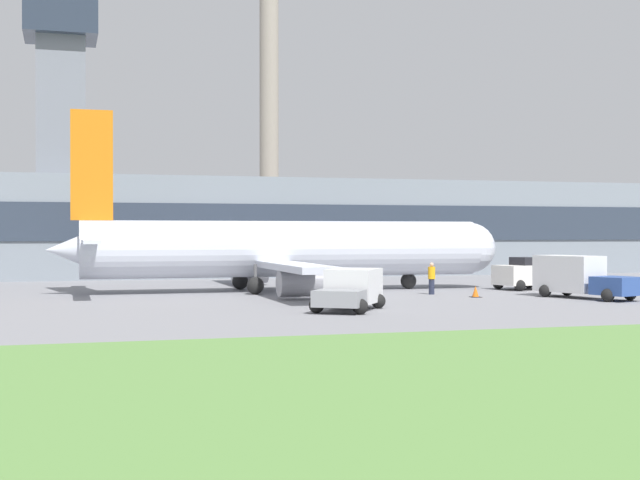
% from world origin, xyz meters
% --- Properties ---
extents(ground_plane, '(400.00, 400.00, 0.00)m').
position_xyz_m(ground_plane, '(0.00, 0.00, 0.00)').
color(ground_plane, gray).
extents(terminal_building, '(75.18, 10.18, 22.02)m').
position_xyz_m(terminal_building, '(-0.78, 26.18, 4.49)').
color(terminal_building, gray).
rests_on(terminal_building, ground_plane).
extents(smokestack_left, '(2.61, 2.61, 35.90)m').
position_xyz_m(smokestack_left, '(9.90, 56.45, 18.06)').
color(smokestack_left, gray).
rests_on(smokestack_left, ground_plane).
extents(airplane, '(28.24, 24.01, 10.72)m').
position_xyz_m(airplane, '(-1.01, 5.57, 2.56)').
color(airplane, silver).
rests_on(airplane, ground_plane).
extents(pushback_tug, '(4.01, 3.23, 2.05)m').
position_xyz_m(pushback_tug, '(14.24, 2.86, 0.93)').
color(pushback_tug, white).
rests_on(pushback_tug, ground_plane).
extents(baggage_truck, '(4.40, 5.13, 1.90)m').
position_xyz_m(baggage_truck, '(-0.98, -8.24, 0.95)').
color(baggage_truck, gray).
rests_on(baggage_truck, ground_plane).
extents(fuel_truck, '(3.74, 6.35, 2.33)m').
position_xyz_m(fuel_truck, '(13.47, -4.59, 1.15)').
color(fuel_truck, '#2D4C93').
rests_on(fuel_truck, ground_plane).
extents(ground_crew_person, '(0.59, 0.59, 1.87)m').
position_xyz_m(ground_crew_person, '(6.81, 0.39, 0.95)').
color(ground_crew_person, '#23283D').
rests_on(ground_crew_person, ground_plane).
extents(traffic_cone_near_nose, '(0.56, 0.56, 0.63)m').
position_xyz_m(traffic_cone_near_nose, '(8.26, -2.39, 0.29)').
color(traffic_cone_near_nose, black).
rests_on(traffic_cone_near_nose, ground_plane).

